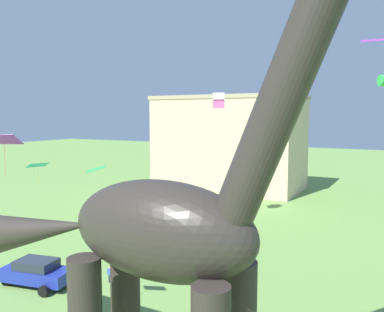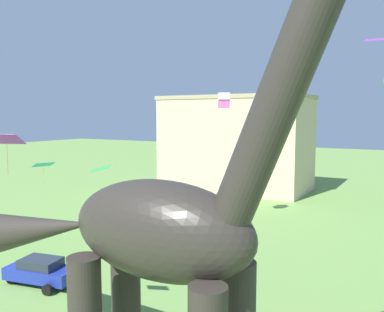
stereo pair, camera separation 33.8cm
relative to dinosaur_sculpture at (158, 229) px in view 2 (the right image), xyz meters
name	(u,v)px [view 2 (the right image)]	position (x,y,z in m)	size (l,w,h in m)	color
dinosaur_sculpture	(158,229)	(0.00, 0.00, 0.00)	(16.22, 3.44, 16.96)	#2D2823
parked_sedan_left	(41,271)	(-11.66, 4.61, -5.33)	(4.47, 2.58, 1.55)	navy
person_watching_child	(113,272)	(-8.11, 6.96, -5.53)	(0.37, 0.16, 1.00)	#2D3347
person_strolling_adult	(128,250)	(-9.12, 9.59, -5.08)	(0.65, 0.29, 1.74)	#6B6056
festival_canopy_tent	(193,227)	(-5.40, 11.85, -3.59)	(3.15, 3.15, 3.00)	#B2B2B7
kite_mid_center	(43,165)	(-15.85, 8.56, 0.35)	(1.44, 1.69, 1.83)	#19B2B7
kite_drifting	(7,139)	(-7.04, -0.58, 2.90)	(1.50, 1.28, 1.68)	purple
kite_far_left	(101,169)	(-11.56, 9.81, 0.21)	(2.11, 2.21, 0.37)	green
kite_apex	(224,100)	(-7.77, 21.54, 5.18)	(1.30, 1.30, 1.34)	white
kite_mid_left	(377,40)	(5.45, 11.51, 7.65)	(1.21, 0.91, 0.24)	purple
background_building_block	(236,143)	(-14.55, 39.67, 0.19)	(19.55, 10.34, 12.62)	#CCB78E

